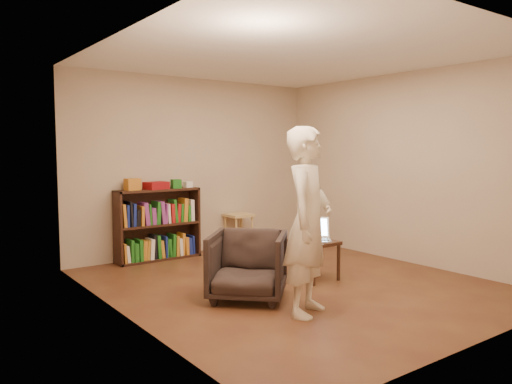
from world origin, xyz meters
TOP-DOWN VIEW (x-y plane):
  - floor at (0.00, 0.00)m, footprint 4.50×4.50m
  - ceiling at (0.00, 0.00)m, footprint 4.50×4.50m
  - wall_back at (0.00, 2.25)m, footprint 4.00×0.00m
  - wall_left at (-2.00, 0.00)m, footprint 0.00×4.50m
  - wall_right at (2.00, 0.00)m, footprint 0.00×4.50m
  - bookshelf at (-0.71, 2.09)m, footprint 1.20×0.30m
  - box_yellow at (-1.06, 2.10)m, footprint 0.21×0.16m
  - red_cloth at (-0.73, 2.07)m, footprint 0.34×0.28m
  - box_green at (-0.43, 2.05)m, footprint 0.14×0.14m
  - box_white at (-0.22, 2.10)m, footprint 0.11×0.11m
  - stool at (0.63, 2.03)m, footprint 0.38×0.38m
  - armchair at (-0.76, -0.18)m, footprint 1.08×1.08m
  - side_table at (0.33, -0.02)m, footprint 0.46×0.46m
  - laptop at (0.35, 0.02)m, footprint 0.54×0.55m
  - person at (-0.57, -0.89)m, footprint 0.77×0.69m

SIDE VIEW (x-z plane):
  - floor at x=0.00m, z-range 0.00..0.00m
  - armchair at x=-0.76m, z-range 0.00..0.71m
  - side_table at x=0.33m, z-range 0.16..0.63m
  - bookshelf at x=-0.71m, z-range -0.06..0.94m
  - stool at x=0.63m, z-range 0.17..0.72m
  - laptop at x=0.35m, z-range 0.40..0.65m
  - person at x=-0.57m, z-range 0.00..1.77m
  - box_white at x=-0.22m, z-range 1.00..1.08m
  - red_cloth at x=-0.73m, z-range 1.00..1.10m
  - box_green at x=-0.43m, z-range 1.00..1.13m
  - box_yellow at x=-1.06m, z-range 1.00..1.16m
  - wall_back at x=0.00m, z-range -0.70..3.30m
  - wall_left at x=-2.00m, z-range -0.95..3.55m
  - wall_right at x=2.00m, z-range -0.95..3.55m
  - ceiling at x=0.00m, z-range 2.60..2.60m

